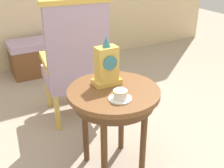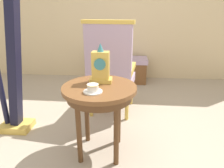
# 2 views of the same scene
# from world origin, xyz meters

# --- Properties ---
(ground_plane) EXTENTS (10.00, 10.00, 0.00)m
(ground_plane) POSITION_xyz_m (0.00, 0.00, 0.00)
(ground_plane) COLOR tan
(side_table) EXTENTS (0.62, 0.62, 0.64)m
(side_table) POSITION_xyz_m (0.05, -0.05, 0.56)
(side_table) COLOR brown
(side_table) RESTS_ON ground
(teacup_left) EXTENTS (0.15, 0.15, 0.06)m
(teacup_left) POSITION_xyz_m (0.02, -0.18, 0.67)
(teacup_left) COLOR white
(teacup_left) RESTS_ON side_table
(mantel_clock) EXTENTS (0.19, 0.11, 0.34)m
(mantel_clock) POSITION_xyz_m (0.05, 0.05, 0.78)
(mantel_clock) COLOR gold
(mantel_clock) RESTS_ON side_table
(armchair) EXTENTS (0.60, 0.59, 1.14)m
(armchair) POSITION_xyz_m (0.07, 0.69, 0.59)
(armchair) COLOR #B299B7
(armchair) RESTS_ON ground
(window_bench) EXTENTS (0.92, 0.40, 0.44)m
(window_bench) POSITION_xyz_m (0.15, 1.95, 0.22)
(window_bench) COLOR #B299B7
(window_bench) RESTS_ON ground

